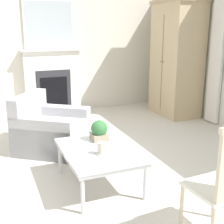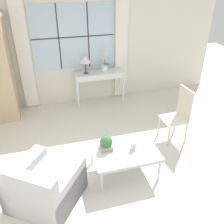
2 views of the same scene
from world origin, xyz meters
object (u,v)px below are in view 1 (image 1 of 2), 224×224
object	(u,v)px
armchair_upholstered	(51,131)
pillar_candle	(101,149)
armoire	(176,59)
fireplace	(52,77)
potted_plant_small	(99,131)
coffee_table	(99,153)

from	to	relation	value
armchair_upholstered	pillar_candle	bearing A→B (deg)	10.57
armoire	pillar_candle	size ratio (longest dim) A/B	15.34
fireplace	potted_plant_small	size ratio (longest dim) A/B	9.22
armoire	coffee_table	bearing A→B (deg)	-47.68
armchair_upholstered	potted_plant_small	size ratio (longest dim) A/B	5.03
armoire	armchair_upholstered	bearing A→B (deg)	-70.93
coffee_table	potted_plant_small	size ratio (longest dim) A/B	4.26
fireplace	armoire	bearing A→B (deg)	66.32
armchair_upholstered	pillar_candle	world-z (taller)	armchair_upholstered
armchair_upholstered	potted_plant_small	bearing A→B (deg)	21.16
coffee_table	potted_plant_small	world-z (taller)	potted_plant_small
armoire	coffee_table	xyz separation A→B (m)	(2.23, -2.45, -0.73)
coffee_table	pillar_candle	world-z (taller)	pillar_candle
armchair_upholstered	coffee_table	bearing A→B (deg)	12.48
fireplace	armoire	xyz separation A→B (m)	(1.00, 2.28, 0.36)
fireplace	potted_plant_small	xyz separation A→B (m)	(2.95, -0.07, -0.21)
armoire	coffee_table	distance (m)	3.39
fireplace	pillar_candle	xyz separation A→B (m)	(3.37, -0.19, -0.27)
armchair_upholstered	potted_plant_small	xyz separation A→B (m)	(1.01, 0.39, 0.28)
fireplace	potted_plant_small	world-z (taller)	fireplace
fireplace	potted_plant_small	distance (m)	2.96
coffee_table	fireplace	bearing A→B (deg)	176.93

